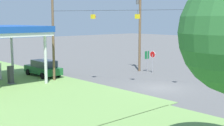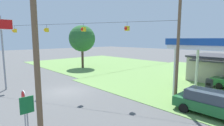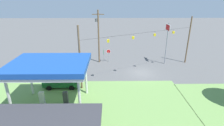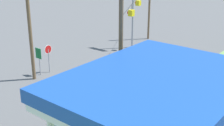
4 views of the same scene
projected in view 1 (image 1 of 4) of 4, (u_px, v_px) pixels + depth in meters
ground_plane at (160, 88)px, 27.51m from camera, size 160.00×160.00×0.00m
gas_station_canopy at (2, 31)px, 29.57m from camera, size 8.46×6.41×5.41m
fuel_pump_near at (11, 76)px, 29.12m from camera, size 0.71×0.56×1.69m
car_at_pumps_front at (43, 68)px, 33.10m from camera, size 4.93×2.14×1.74m
stop_sign_roadside at (153, 57)px, 35.15m from camera, size 0.80×0.08×2.50m
route_sign at (147, 57)px, 35.94m from camera, size 0.10×0.70×2.40m
utility_pole_main at (140, 24)px, 35.87m from camera, size 2.20×0.44×9.84m
signal_span_gantry at (161, 34)px, 26.87m from camera, size 18.78×10.24×8.74m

